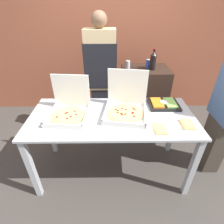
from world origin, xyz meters
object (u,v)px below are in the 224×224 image
Objects in this scene: veggie_tray at (163,104)px; soda_can_colored at (148,64)px; paper_plate_front_right at (160,129)px; person_server_vest at (101,76)px; pizza_box_far_right at (126,107)px; soda_bottle at (153,61)px; soda_can_silver at (128,65)px; paper_plate_front_left at (187,125)px; pizza_box_far_left at (69,109)px.

soda_can_colored is (-0.06, 0.80, 0.24)m from veggie_tray.
paper_plate_front_right is 0.12× the size of person_server_vest.
soda_bottle is (0.45, 0.87, 0.25)m from pizza_box_far_right.
veggie_tray is at bearing 146.52° from person_server_vest.
soda_bottle is 0.37m from soda_can_silver.
soda_can_colored is 0.76m from person_server_vest.
soda_bottle is at bearing 91.22° from veggie_tray.
paper_plate_front_left is at bearing 13.99° from paper_plate_front_right.
paper_plate_front_right is at bearing -107.82° from veggie_tray.
person_server_vest reaches higher than pizza_box_far_left.
soda_can_silver is (-0.38, 0.74, 0.24)m from veggie_tray.
paper_plate_front_left is at bearing -65.79° from soda_can_silver.
pizza_box_far_right is 2.51× the size of paper_plate_front_left.
person_server_vest reaches higher than pizza_box_far_right.
paper_plate_front_left is 1.24m from soda_can_colored.
person_server_vest is at bearing -148.39° from soda_can_silver.
person_server_vest reaches higher than soda_bottle.
veggie_tray is 0.78m from soda_bottle.
paper_plate_front_left is 1.17m from soda_bottle.
soda_bottle reaches higher than pizza_box_far_left.
paper_plate_front_left is 0.43m from veggie_tray.
person_server_vest is (-0.61, 0.98, 0.16)m from paper_plate_front_right.
soda_bottle is (-0.02, 0.71, 0.31)m from veggie_tray.
pizza_box_far_right reaches higher than paper_plate_front_right.
paper_plate_front_right is 1.26m from soda_can_silver.
soda_bottle reaches higher than soda_can_silver.
pizza_box_far_left is at bearing -127.00° from soda_can_silver.
paper_plate_front_left is 1.67× the size of soda_can_silver.
veggie_tray is 0.87m from soda_can_silver.
pizza_box_far_right is at bearing -117.61° from soda_bottle.
pizza_box_far_left is at bearing -167.35° from pizza_box_far_right.
soda_can_silver is (-0.51, 1.15, 0.25)m from paper_plate_front_left.
pizza_box_far_right is 4.21× the size of soda_can_silver.
person_server_vest reaches higher than soda_can_silver.
paper_plate_front_right is 1.30m from soda_can_colored.
pizza_box_far_left is 1.44m from soda_can_colored.
paper_plate_front_right is at bearing -79.64° from soda_can_silver.
pizza_box_far_left reaches higher than veggie_tray.
veggie_tray is at bearing -85.50° from soda_can_colored.
pizza_box_far_left reaches higher than soda_can_silver.
paper_plate_front_left is at bearing -82.09° from soda_bottle.
pizza_box_far_right is 0.92m from soda_can_silver.
soda_can_colored is (-0.05, 0.09, -0.07)m from soda_bottle.
person_server_vest is (-0.90, 0.91, 0.16)m from paper_plate_front_left.
soda_can_silver is at bearing 58.05° from pizza_box_far_left.
pizza_box_far_left is 3.70× the size of soda_can_colored.
soda_can_silver reaches higher than paper_plate_front_right.
soda_can_silver is at bearing -148.39° from person_server_vest.
pizza_box_far_right is (0.62, 0.04, 0.00)m from pizza_box_far_left.
paper_plate_front_left and paper_plate_front_right have the same top height.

